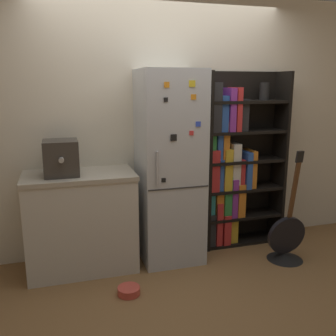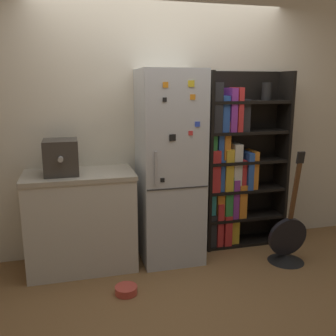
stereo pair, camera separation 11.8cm
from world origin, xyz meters
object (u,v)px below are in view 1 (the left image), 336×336
(guitar, at_px, (286,244))
(pet_bowl, at_px, (129,290))
(espresso_machine, at_px, (61,158))
(refrigerator, at_px, (170,168))
(bookshelf, at_px, (232,167))

(guitar, bearing_deg, pet_bowl, -173.50)
(espresso_machine, distance_m, pet_bowl, 1.28)
(refrigerator, bearing_deg, bookshelf, 11.80)
(espresso_machine, distance_m, guitar, 2.32)
(pet_bowl, bearing_deg, bookshelf, 30.08)
(bookshelf, height_order, espresso_machine, bookshelf)
(espresso_machine, relative_size, pet_bowl, 1.89)
(refrigerator, distance_m, bookshelf, 0.77)
(espresso_machine, xyz_separation_m, guitar, (2.10, -0.39, -0.92))
(bookshelf, height_order, pet_bowl, bookshelf)
(refrigerator, distance_m, pet_bowl, 1.19)
(bookshelf, bearing_deg, espresso_machine, -174.51)
(refrigerator, bearing_deg, pet_bowl, -132.31)
(espresso_machine, bearing_deg, pet_bowl, -50.48)
(espresso_machine, relative_size, guitar, 0.32)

